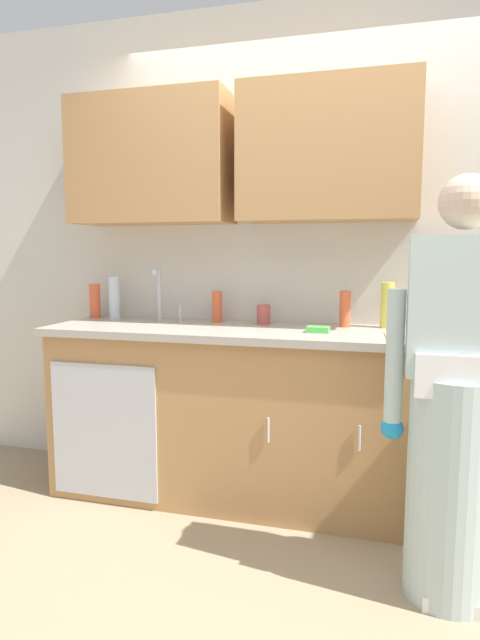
# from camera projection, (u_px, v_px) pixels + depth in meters

# --- Properties ---
(ground_plane) EXTENTS (9.00, 9.00, 0.00)m
(ground_plane) POSITION_uv_depth(u_px,v_px,m) (310.00, 583.00, 2.20)
(ground_plane) COLOR #998466
(kitchen_wall_with_uppers) EXTENTS (4.80, 0.44, 2.70)m
(kitchen_wall_with_uppers) POSITION_uv_depth(u_px,v_px,m) (315.00, 228.00, 3.00)
(kitchen_wall_with_uppers) COLOR beige
(kitchen_wall_with_uppers) RESTS_ON ground
(counter_cabinet) EXTENTS (1.90, 0.62, 0.90)m
(counter_cabinet) POSITION_uv_depth(u_px,v_px,m) (229.00, 416.00, 2.96)
(counter_cabinet) COLOR #B27F4C
(counter_cabinet) RESTS_ON ground
(countertop) EXTENTS (1.96, 0.66, 0.04)m
(countertop) POSITION_uv_depth(u_px,v_px,m) (230.00, 331.00, 2.90)
(countertop) COLOR #A8A093
(countertop) RESTS_ON counter_cabinet
(sink) EXTENTS (0.50, 0.36, 0.35)m
(sink) POSITION_uv_depth(u_px,v_px,m) (156.00, 327.00, 3.02)
(sink) COLOR #B7BABF
(sink) RESTS_ON counter_cabinet
(person_at_sink) EXTENTS (0.55, 0.34, 1.62)m
(person_at_sink) POSITION_uv_depth(u_px,v_px,m) (455.00, 424.00, 2.04)
(person_at_sink) COLOR white
(person_at_sink) RESTS_ON ground
(bottle_water_tall) EXTENTS (0.07, 0.07, 0.21)m
(bottle_water_tall) POSITION_uv_depth(u_px,v_px,m) (95.00, 301.00, 3.29)
(bottle_water_tall) COLOR #E05933
(bottle_water_tall) RESTS_ON countertop
(bottle_soap) EXTENTS (0.07, 0.07, 0.25)m
(bottle_soap) POSITION_uv_depth(u_px,v_px,m) (114.00, 298.00, 3.24)
(bottle_soap) COLOR silver
(bottle_soap) RESTS_ON countertop
(bottle_water_short) EXTENTS (0.07, 0.07, 0.24)m
(bottle_water_short) POSITION_uv_depth(u_px,v_px,m) (387.00, 305.00, 2.86)
(bottle_water_short) COLOR #D8D14C
(bottle_water_short) RESTS_ON countertop
(bottle_cleaner_spray) EXTENTS (0.06, 0.06, 0.19)m
(bottle_cleaner_spray) POSITION_uv_depth(u_px,v_px,m) (345.00, 309.00, 2.89)
(bottle_cleaner_spray) COLOR #E05933
(bottle_cleaner_spray) RESTS_ON countertop
(bottle_dish_liquid) EXTENTS (0.06, 0.06, 0.18)m
(bottle_dish_liquid) POSITION_uv_depth(u_px,v_px,m) (217.00, 307.00, 3.10)
(bottle_dish_liquid) COLOR #E05933
(bottle_dish_liquid) RESTS_ON countertop
(cup_by_sink) EXTENTS (0.08, 0.08, 0.11)m
(cup_by_sink) POSITION_uv_depth(u_px,v_px,m) (264.00, 315.00, 3.01)
(cup_by_sink) COLOR #B24C47
(cup_by_sink) RESTS_ON countertop
(knife_on_counter) EXTENTS (0.04, 0.24, 0.01)m
(knife_on_counter) POSITION_uv_depth(u_px,v_px,m) (388.00, 336.00, 2.57)
(knife_on_counter) COLOR silver
(knife_on_counter) RESTS_ON countertop
(sponge) EXTENTS (0.11, 0.07, 0.03)m
(sponge) POSITION_uv_depth(u_px,v_px,m) (318.00, 330.00, 2.70)
(sponge) COLOR #4CBF4C
(sponge) RESTS_ON countertop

